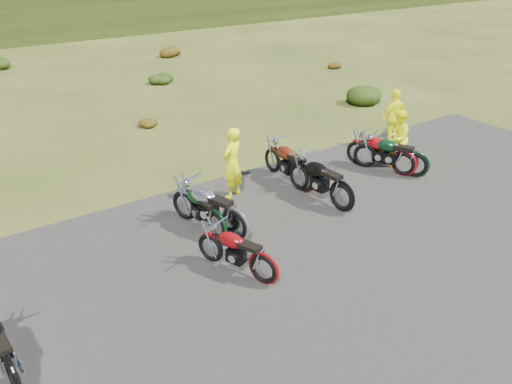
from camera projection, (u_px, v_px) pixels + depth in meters
ground at (324, 238)px, 11.21m from camera, size 300.00×300.00×0.00m
gravel_pad at (391, 284)px, 9.73m from camera, size 20.00×12.00×0.04m
shrub_4 at (146, 121)px, 17.73m from camera, size 0.77×0.77×0.45m
shrub_5 at (160, 77)px, 23.06m from camera, size 1.03×1.03×0.61m
shrub_6 at (169, 50)px, 28.39m from camera, size 1.30×1.30×0.77m
shrub_7 at (365, 91)px, 20.38m from camera, size 1.56×1.56×0.92m
shrub_8 at (332, 64)px, 25.85m from camera, size 0.77×0.77×0.45m
motorcycle_1 at (263, 284)px, 9.72m from camera, size 1.33×2.06×1.03m
motorcycle_2 at (217, 239)px, 11.18m from camera, size 0.87×2.06×1.05m
motorcycle_3 at (235, 241)px, 11.11m from camera, size 1.48×2.41×1.20m
motorcycle_4 at (304, 193)px, 13.23m from camera, size 0.78×2.23×1.16m
motorcycle_5 at (341, 212)px, 12.31m from camera, size 0.96×2.31×1.18m
motorcycle_6 at (402, 176)px, 14.14m from camera, size 1.42×2.25×1.12m
motorcycle_7 at (414, 178)px, 14.05m from camera, size 1.65×2.26×1.14m
person_middle at (232, 164)px, 12.58m from camera, size 0.81×0.69×1.87m
person_right_a at (397, 139)px, 14.42m from camera, size 1.02×0.95×1.68m
person_right_b at (394, 118)px, 15.91m from camera, size 1.07×0.46×1.81m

